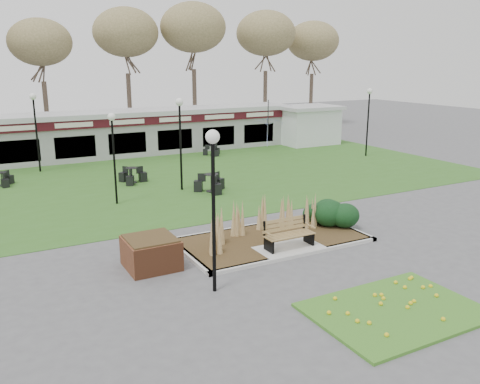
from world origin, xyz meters
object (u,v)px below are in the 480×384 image
lamp_post_near_left (213,176)px  lamp_post_mid_right (113,138)px  bistro_set_b (2,181)px  food_pavilion (121,133)px  service_hut (308,124)px  patio_umbrella (268,132)px  lamp_post_far_left (35,115)px  bistro_set_a (211,186)px  bistro_set_c (132,178)px  park_bench (288,233)px  brick_planter (151,252)px  bistro_set_d (213,152)px  lamp_post_mid_left (180,124)px  lamp_post_far_right (369,107)px

lamp_post_near_left → lamp_post_mid_right: bearing=90.2°
bistro_set_b → lamp_post_mid_right: bearing=-55.2°
food_pavilion → service_hut: 13.64m
patio_umbrella → lamp_post_far_left: bearing=170.1°
patio_umbrella → lamp_post_mid_right: bearing=-151.5°
lamp_post_far_left → bistro_set_b: bearing=-128.7°
service_hut → bistro_set_a: 15.79m
bistro_set_b → patio_umbrella: size_ratio=0.49×
lamp_post_mid_right → bistro_set_a: lamp_post_mid_right is taller
bistro_set_c → lamp_post_near_left: bearing=-97.3°
park_bench → brick_planter: 4.47m
brick_planter → bistro_set_c: brick_planter is taller
lamp_post_far_left → bistro_set_d: 11.09m
lamp_post_far_left → patio_umbrella: size_ratio=1.69×
lamp_post_near_left → lamp_post_far_left: lamp_post_near_left is taller
lamp_post_near_left → bistro_set_a: lamp_post_near_left is taller
lamp_post_mid_left → bistro_set_c: lamp_post_mid_left is taller
service_hut → lamp_post_far_left: size_ratio=1.01×
lamp_post_near_left → lamp_post_far_right: 21.94m
food_pavilion → bistro_set_c: food_pavilion is taller
lamp_post_far_right → bistro_set_a: (-12.88, -3.69, -2.87)m
patio_umbrella → bistro_set_c: bearing=-164.2°
lamp_post_near_left → lamp_post_mid_right: lamp_post_near_left is taller
service_hut → bistro_set_a: service_hut is taller
park_bench → bistro_set_c: bearing=98.4°
brick_planter → bistro_set_d: 18.67m
lamp_post_mid_right → bistro_set_d: size_ratio=3.15×
lamp_post_mid_left → lamp_post_far_right: size_ratio=1.00×
lamp_post_far_left → bistro_set_c: bearing=-53.7°
brick_planter → bistro_set_a: brick_planter is taller
lamp_post_mid_right → bistro_set_b: 7.70m
patio_umbrella → lamp_post_far_right: bearing=-23.7°
lamp_post_near_left → bistro_set_d: 20.52m
food_pavilion → lamp_post_near_left: lamp_post_near_left is taller
park_bench → food_pavilion: (0.00, 19.71, 0.89)m
service_hut → lamp_post_far_left: bearing=-177.0°
park_bench → bistro_set_b: (-7.60, 14.11, -0.34)m
service_hut → lamp_post_mid_left: lamp_post_mid_left is taller
lamp_post_far_left → bistro_set_b: 4.47m
brick_planter → bistro_set_b: brick_planter is taller
brick_planter → bistro_set_c: bearing=76.2°
lamp_post_far_right → bistro_set_a: size_ratio=2.72×
bistro_set_d → patio_umbrella: 3.90m
lamp_post_near_left → park_bench: bearing=25.3°
bistro_set_c → bistro_set_d: 8.62m
lamp_post_near_left → lamp_post_far_left: (-2.05, 18.37, -0.02)m
patio_umbrella → lamp_post_mid_left: bearing=-146.8°
bistro_set_a → bistro_set_d: 9.59m
brick_planter → lamp_post_mid_right: (0.94, 7.42, 2.40)m
brick_planter → lamp_post_near_left: 3.74m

